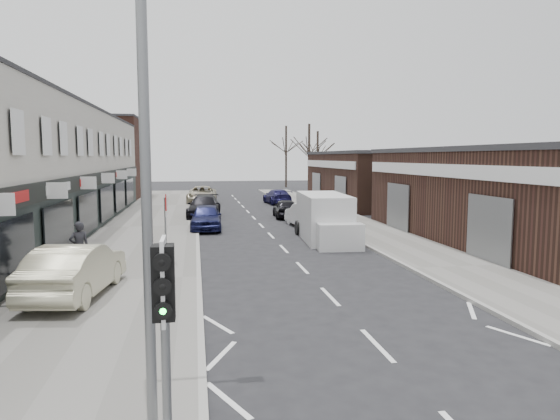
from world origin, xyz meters
name	(u,v)px	position (x,y,z in m)	size (l,w,h in m)	color
ground	(415,385)	(0.00, 0.00, 0.00)	(160.00, 160.00, 0.00)	black
pavement_left	(149,227)	(-6.75, 22.00, 0.06)	(5.50, 64.00, 0.12)	slate
pavement_right	(350,223)	(5.75, 22.00, 0.06)	(3.50, 64.00, 0.12)	slate
shop_terrace_left	(9,170)	(-13.50, 19.50, 3.55)	(8.00, 41.00, 7.10)	beige
brick_block_far	(100,159)	(-13.50, 45.00, 4.00)	(8.00, 10.00, 8.00)	#47271E
right_unit_near	(530,197)	(12.50, 14.00, 2.25)	(10.00, 18.00, 4.50)	#3B231B
right_unit_far	(382,179)	(12.50, 34.00, 2.25)	(10.00, 16.00, 4.50)	#3B231B
tree_far_a	(309,193)	(9.00, 48.00, 0.00)	(3.60, 3.60, 8.00)	#382D26
tree_far_b	(317,190)	(11.50, 54.00, 0.00)	(3.60, 3.60, 7.50)	#382D26
tree_far_c	(286,187)	(8.50, 60.00, 0.00)	(3.60, 3.60, 8.50)	#382D26
traffic_light	(164,301)	(-4.40, -2.02, 2.41)	(0.28, 0.60, 3.10)	slate
street_lamp	(157,130)	(-4.53, -0.80, 4.62)	(2.23, 0.22, 8.00)	slate
warning_sign	(166,208)	(-5.16, 12.00, 2.20)	(0.12, 0.80, 2.70)	slate
white_van	(325,219)	(2.46, 16.00, 1.11)	(2.46, 6.17, 2.35)	silver
sedan_on_pavement	(75,270)	(-7.53, 6.94, 0.91)	(1.67, 4.78, 1.58)	beige
pedestrian	(79,247)	(-8.11, 10.13, 1.04)	(0.67, 0.44, 1.84)	black
parked_car_left_a	(206,217)	(-3.40, 20.79, 0.74)	(1.75, 4.36, 1.49)	#151843
parked_car_left_b	(204,207)	(-3.40, 26.72, 0.76)	(2.13, 5.24, 1.52)	black
parked_car_left_c	(202,195)	(-3.40, 37.73, 0.78)	(2.59, 5.61, 1.56)	#A79E85
parked_car_right_a	(306,215)	(2.58, 20.78, 0.74)	(1.57, 4.51, 1.49)	silver
parked_car_right_b	(285,208)	(2.20, 25.71, 0.66)	(1.56, 3.87, 1.32)	black
parked_car_right_c	(277,197)	(3.28, 35.87, 0.67)	(1.87, 4.61, 1.34)	#191646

